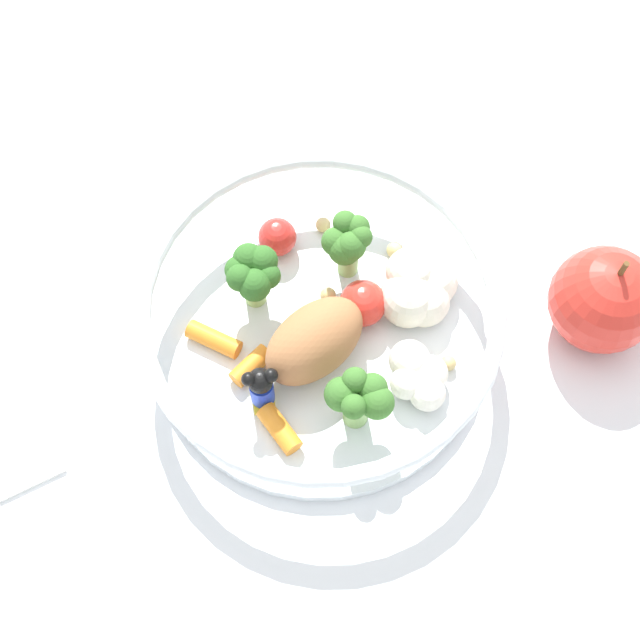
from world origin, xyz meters
name	(u,v)px	position (x,y,z in m)	size (l,w,h in m)	color
ground_plane	(332,316)	(0.00, 0.00, 0.00)	(2.40, 2.40, 0.00)	white
food_container	(333,318)	(-0.02, 0.00, 0.03)	(0.22, 0.22, 0.06)	white
loose_apple	(603,300)	(-0.06, -0.16, 0.03)	(0.07, 0.07, 0.08)	red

